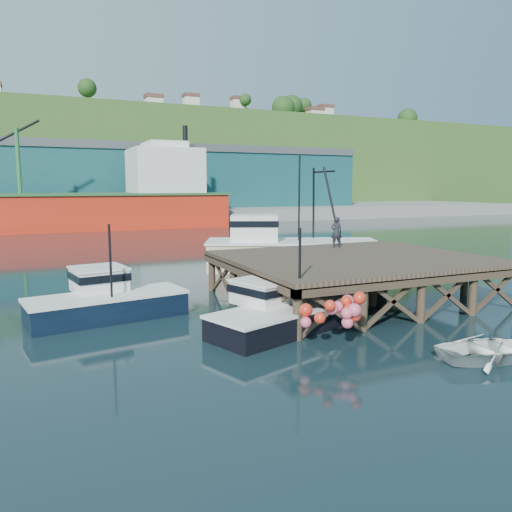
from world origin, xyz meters
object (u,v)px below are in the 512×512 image
boat_navy (105,299)px  dockworker (336,232)px  dinghy (490,349)px  trawler (289,246)px  boat_black (282,311)px

boat_navy → dockworker: boat_navy is taller
boat_navy → dinghy: 14.77m
trawler → dockworker: 5.89m
boat_navy → trawler: size_ratio=0.56×
boat_navy → boat_black: (5.99, -4.57, -0.07)m
dinghy → dockworker: dockworker is taller
trawler → dinghy: trawler is taller
trawler → dockworker: trawler is taller
trawler → dockworker: bearing=-66.4°
boat_navy → trawler: bearing=22.1°
boat_black → dockworker: boat_black is taller
dinghy → boat_navy: bearing=53.8°
dinghy → boat_black: bearing=46.4°
boat_black → trawler: size_ratio=0.58×
boat_navy → boat_black: bearing=-46.5°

